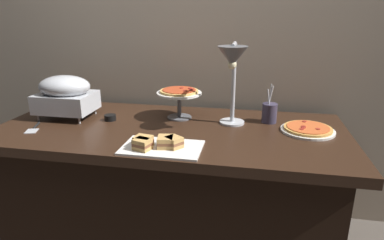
# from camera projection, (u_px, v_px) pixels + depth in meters

# --- Properties ---
(back_wall) EXTENTS (4.40, 0.04, 2.40)m
(back_wall) POSITION_uv_depth(u_px,v_px,m) (188.00, 38.00, 2.16)
(back_wall) COLOR tan
(back_wall) RESTS_ON ground_plane
(buffet_table) EXTENTS (1.90, 0.84, 0.76)m
(buffet_table) POSITION_uv_depth(u_px,v_px,m) (171.00, 188.00, 1.95)
(buffet_table) COLOR black
(buffet_table) RESTS_ON ground_plane
(chafing_dish) EXTENTS (0.32, 0.24, 0.25)m
(chafing_dish) POSITION_uv_depth(u_px,v_px,m) (65.00, 94.00, 1.96)
(chafing_dish) COLOR #B7BABF
(chafing_dish) RESTS_ON buffet_table
(heat_lamp) EXTENTS (0.15, 0.30, 0.46)m
(heat_lamp) POSITION_uv_depth(u_px,v_px,m) (233.00, 65.00, 1.67)
(heat_lamp) COLOR #B7BABF
(heat_lamp) RESTS_ON buffet_table
(pizza_plate_front) EXTENTS (0.28, 0.28, 0.03)m
(pizza_plate_front) POSITION_uv_depth(u_px,v_px,m) (308.00, 129.00, 1.76)
(pizza_plate_front) COLOR white
(pizza_plate_front) RESTS_ON buffet_table
(pizza_plate_center) EXTENTS (0.26, 0.26, 0.18)m
(pizza_plate_center) POSITION_uv_depth(u_px,v_px,m) (179.00, 95.00, 1.94)
(pizza_plate_center) COLOR #595B60
(pizza_plate_center) RESTS_ON buffet_table
(sandwich_platter) EXTENTS (0.37, 0.23, 0.06)m
(sandwich_platter) POSITION_uv_depth(u_px,v_px,m) (159.00, 145.00, 1.54)
(sandwich_platter) COLOR white
(sandwich_platter) RESTS_ON buffet_table
(sauce_cup_near) EXTENTS (0.07, 0.07, 0.03)m
(sauce_cup_near) POSITION_uv_depth(u_px,v_px,m) (110.00, 117.00, 1.94)
(sauce_cup_near) COLOR black
(sauce_cup_near) RESTS_ON buffet_table
(utensil_holder) EXTENTS (0.08, 0.08, 0.22)m
(utensil_holder) POSITION_uv_depth(u_px,v_px,m) (269.00, 113.00, 1.89)
(utensil_holder) COLOR #383347
(utensil_holder) RESTS_ON buffet_table
(serving_spatula) EXTENTS (0.09, 0.17, 0.01)m
(serving_spatula) POSITION_uv_depth(u_px,v_px,m) (34.00, 128.00, 1.80)
(serving_spatula) COLOR #B7BABF
(serving_spatula) RESTS_ON buffet_table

